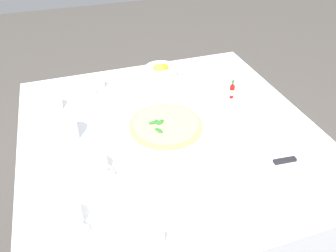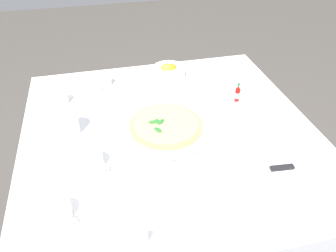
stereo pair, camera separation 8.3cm
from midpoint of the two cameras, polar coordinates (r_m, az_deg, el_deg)
name	(u,v)px [view 1 (the left image)]	position (r m, az deg, el deg)	size (l,w,h in m)	color
ground_plane	(169,244)	(1.76, -1.18, -20.07)	(8.00, 8.00, 0.00)	#4C4742
dining_table	(170,157)	(1.29, -1.52, -5.56)	(1.07, 1.07, 0.74)	white
pizza_plate	(166,128)	(1.19, -2.35, -0.39)	(0.34, 0.34, 0.02)	white
pizza	(166,125)	(1.18, -2.39, 0.14)	(0.27, 0.27, 0.02)	#DBAD60
coffee_cup_far_left	(69,220)	(0.94, -19.52, -15.35)	(0.13, 0.13, 0.06)	white
coffee_cup_back_corner	(96,166)	(1.05, -14.74, -6.78)	(0.13, 0.13, 0.07)	white
coffee_cup_far_right	(96,84)	(1.47, -14.16, 7.13)	(0.13, 0.13, 0.06)	white
coffee_cup_near_left	(52,104)	(1.38, -21.26, 3.64)	(0.13, 0.13, 0.06)	white
water_glass_near_right	(252,103)	(1.28, 12.65, 3.95)	(0.07, 0.07, 0.12)	white
water_glass_left_edge	(238,177)	(0.96, 9.69, -8.93)	(0.07, 0.07, 0.12)	white
water_glass_right_edge	(67,128)	(1.20, -19.26, -0.39)	(0.08, 0.08, 0.10)	white
napkin_folded	(297,161)	(1.13, 19.73, -5.93)	(0.22, 0.14, 0.02)	silver
dinner_knife	(299,158)	(1.12, 20.00, -5.38)	(0.20, 0.04, 0.01)	silver
citrus_bowl	(161,71)	(1.53, -2.84, 9.50)	(0.15, 0.15, 0.07)	white
hot_sauce_bottle	(232,91)	(1.38, 9.45, 6.11)	(0.02, 0.02, 0.08)	#B7140F
salt_shaker	(236,90)	(1.41, 10.26, 6.17)	(0.03, 0.03, 0.06)	white
pepper_shaker	(227,95)	(1.37, 8.54, 5.41)	(0.03, 0.03, 0.06)	white
menu_card	(146,237)	(0.86, -6.71, -18.84)	(0.09, 0.04, 0.06)	white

